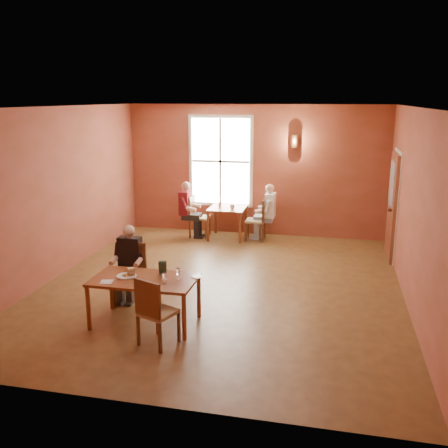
% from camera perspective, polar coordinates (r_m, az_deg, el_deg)
% --- Properties ---
extents(ground, '(6.00, 7.00, 0.01)m').
position_cam_1_polar(ground, '(8.64, -0.29, -7.09)').
color(ground, brown).
rests_on(ground, ground).
extents(wall_back, '(6.00, 0.04, 3.00)m').
position_cam_1_polar(wall_back, '(11.60, 3.53, 6.10)').
color(wall_back, brown).
rests_on(wall_back, ground).
extents(wall_front, '(6.00, 0.04, 3.00)m').
position_cam_1_polar(wall_front, '(4.97, -9.26, -5.28)').
color(wall_front, brown).
rests_on(wall_front, ground).
extents(wall_left, '(0.04, 7.00, 3.00)m').
position_cam_1_polar(wall_left, '(9.33, -18.61, 3.36)').
color(wall_left, brown).
rests_on(wall_left, ground).
extents(wall_right, '(0.04, 7.00, 3.00)m').
position_cam_1_polar(wall_right, '(8.11, 20.86, 1.61)').
color(wall_right, brown).
rests_on(wall_right, ground).
extents(ceiling, '(6.00, 7.00, 0.04)m').
position_cam_1_polar(ceiling, '(8.04, -0.32, 13.23)').
color(ceiling, white).
rests_on(ceiling, wall_back).
extents(window, '(1.36, 0.10, 1.96)m').
position_cam_1_polar(window, '(11.67, -0.40, 7.17)').
color(window, white).
rests_on(window, wall_back).
extents(door, '(0.12, 1.04, 2.10)m').
position_cam_1_polar(door, '(10.42, 18.60, 1.93)').
color(door, maroon).
rests_on(door, ground).
extents(wall_sconce, '(0.16, 0.16, 0.28)m').
position_cam_1_polar(wall_sconce, '(11.32, 8.07, 9.35)').
color(wall_sconce, brown).
rests_on(wall_sconce, wall_back).
extents(main_table, '(1.46, 0.82, 0.68)m').
position_cam_1_polar(main_table, '(7.25, -9.00, -8.69)').
color(main_table, brown).
rests_on(main_table, ground).
extents(chair_diner_main, '(0.42, 0.42, 0.94)m').
position_cam_1_polar(chair_diner_main, '(7.94, -10.72, -5.69)').
color(chair_diner_main, '#402315').
rests_on(chair_diner_main, ground).
extents(diner_main, '(0.47, 0.47, 1.16)m').
position_cam_1_polar(diner_main, '(7.88, -10.84, -4.99)').
color(diner_main, black).
rests_on(diner_main, ground).
extents(chair_empty, '(0.54, 0.54, 0.93)m').
position_cam_1_polar(chair_empty, '(6.61, -7.55, -9.80)').
color(chair_empty, brown).
rests_on(chair_empty, ground).
extents(plate_food, '(0.33, 0.33, 0.04)m').
position_cam_1_polar(plate_food, '(7.22, -11.09, -5.80)').
color(plate_food, white).
rests_on(plate_food, main_table).
extents(sandwich, '(0.12, 0.12, 0.11)m').
position_cam_1_polar(sandwich, '(7.21, -10.58, -5.51)').
color(sandwich, tan).
rests_on(sandwich, main_table).
extents(goblet_a, '(0.08, 0.08, 0.18)m').
position_cam_1_polar(goblet_a, '(7.00, -5.25, -5.64)').
color(goblet_a, white).
rests_on(goblet_a, main_table).
extents(goblet_c, '(0.09, 0.09, 0.17)m').
position_cam_1_polar(goblet_c, '(6.84, -6.81, -6.16)').
color(goblet_c, white).
rests_on(goblet_c, main_table).
extents(menu_stand, '(0.12, 0.08, 0.18)m').
position_cam_1_polar(menu_stand, '(7.25, -7.04, -4.93)').
color(menu_stand, '#243D2B').
rests_on(menu_stand, main_table).
extents(knife, '(0.18, 0.03, 0.00)m').
position_cam_1_polar(knife, '(6.90, -10.53, -6.88)').
color(knife, white).
rests_on(knife, main_table).
extents(napkin, '(0.20, 0.20, 0.01)m').
position_cam_1_polar(napkin, '(7.09, -13.28, -6.45)').
color(napkin, white).
rests_on(napkin, main_table).
extents(side_plate, '(0.17, 0.17, 0.01)m').
position_cam_1_polar(side_plate, '(7.09, -3.13, -6.01)').
color(side_plate, white).
rests_on(side_plate, main_table).
extents(second_table, '(0.81, 0.81, 0.72)m').
position_cam_1_polar(second_table, '(11.40, 0.39, 0.13)').
color(second_table, brown).
rests_on(second_table, ground).
extents(chair_diner_white, '(0.42, 0.42, 0.94)m').
position_cam_1_polar(chair_diner_white, '(11.26, 3.62, 0.51)').
color(chair_diner_white, '#492314').
rests_on(chair_diner_white, ground).
extents(diner_white, '(0.49, 0.49, 1.24)m').
position_cam_1_polar(diner_white, '(11.22, 3.79, 1.24)').
color(diner_white, silver).
rests_on(diner_white, ground).
extents(chair_diner_maroon, '(0.42, 0.42, 0.95)m').
position_cam_1_polar(chair_diner_maroon, '(11.52, -2.77, 0.87)').
color(chair_diner_maroon, '#462816').
rests_on(chair_diner_maroon, ground).
extents(diner_maroon, '(0.50, 0.50, 1.25)m').
position_cam_1_polar(diner_maroon, '(11.50, -2.93, 1.60)').
color(diner_maroon, maroon).
rests_on(diner_maroon, ground).
extents(cup_a, '(0.12, 0.12, 0.09)m').
position_cam_1_polar(cup_a, '(11.20, 0.96, 1.99)').
color(cup_a, white).
rests_on(cup_a, second_table).
extents(cup_b, '(0.12, 0.12, 0.09)m').
position_cam_1_polar(cup_b, '(11.44, -0.47, 2.24)').
color(cup_b, silver).
rests_on(cup_b, second_table).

